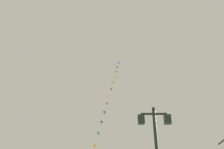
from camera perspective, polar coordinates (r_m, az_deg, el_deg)
twin_lantern_lamp_post at (r=10.42m, az=10.60°, el=-15.70°), size 1.43×0.28×4.90m
kite_train at (r=32.01m, az=-1.25°, el=-7.04°), size 4.11×18.31×23.05m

